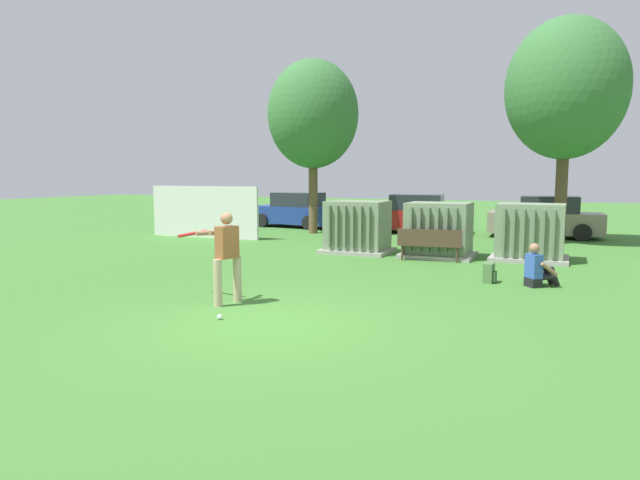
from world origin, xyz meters
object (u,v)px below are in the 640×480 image
object	(u,v)px
batter	(225,253)
parked_car_leftmost	(296,211)
park_bench	(430,242)
backpack	(489,273)
parked_car_left_of_center	(414,215)
transformer_mid_east	(530,233)
seated_spectator	(538,270)
sports_ball	(220,317)
transformer_west	(357,228)
parked_car_right_of_center	(546,218)
transformer_mid_west	(439,231)

from	to	relation	value
batter	parked_car_leftmost	bearing A→B (deg)	111.44
park_bench	parked_car_leftmost	world-z (taller)	parked_car_leftmost
backpack	parked_car_left_of_center	bearing A→B (deg)	113.08
transformer_mid_east	parked_car_leftmost	bearing A→B (deg)	147.84
transformer_mid_east	seated_spectator	distance (m)	4.07
sports_ball	seated_spectator	world-z (taller)	seated_spectator
transformer_west	parked_car_right_of_center	bearing A→B (deg)	53.45
transformer_west	park_bench	size ratio (longest dim) A/B	1.15
seated_spectator	parked_car_leftmost	xyz separation A→B (m)	(-11.17, 10.78, 0.38)
transformer_west	parked_car_left_of_center	world-z (taller)	same
backpack	parked_car_leftmost	xyz separation A→B (m)	(-10.15, 10.73, 0.54)
sports_ball	parked_car_left_of_center	distance (m)	15.68
transformer_mid_west	seated_spectator	distance (m)	4.71
seated_spectator	backpack	xyz separation A→B (m)	(-1.02, 0.05, -0.16)
transformer_mid_west	parked_car_left_of_center	world-z (taller)	same
sports_ball	seated_spectator	bearing A→B (deg)	47.75
transformer_west	batter	xyz separation A→B (m)	(0.19, -7.77, 0.19)
transformer_west	transformer_mid_east	distance (m)	5.09
backpack	parked_car_leftmost	bearing A→B (deg)	133.42
backpack	parked_car_leftmost	size ratio (longest dim) A/B	0.10
parked_car_right_of_center	seated_spectator	bearing A→B (deg)	-88.59
parked_car_right_of_center	transformer_mid_west	bearing A→B (deg)	-110.96
park_bench	batter	xyz separation A→B (m)	(-2.30, -6.88, 0.44)
transformer_mid_east	parked_car_leftmost	size ratio (longest dim) A/B	0.48
transformer_mid_west	batter	size ratio (longest dim) A/B	1.21
parked_car_left_of_center	parked_car_right_of_center	world-z (taller)	same
transformer_mid_east	parked_car_left_of_center	bearing A→B (deg)	128.07
transformer_mid_east	batter	xyz separation A→B (m)	(-4.88, -8.19, 0.19)
batter	parked_car_right_of_center	world-z (taller)	batter
transformer_mid_west	backpack	bearing A→B (deg)	-61.67
batter	parked_car_right_of_center	distance (m)	15.67
transformer_mid_west	parked_car_leftmost	distance (m)	10.89
parked_car_left_of_center	parked_car_leftmost	bearing A→B (deg)	176.54
batter	sports_ball	xyz separation A→B (m)	(0.56, -1.05, -0.93)
batter	sports_ball	world-z (taller)	batter
transformer_mid_west	transformer_mid_east	size ratio (longest dim) A/B	1.00
parked_car_right_of_center	transformer_mid_east	bearing A→B (deg)	-91.39
transformer_mid_west	park_bench	size ratio (longest dim) A/B	1.15
seated_spectator	parked_car_left_of_center	world-z (taller)	parked_car_left_of_center
sports_ball	backpack	world-z (taller)	backpack
transformer_west	backpack	bearing A→B (deg)	-38.46
transformer_west	transformer_mid_east	xyz separation A→B (m)	(5.07, 0.42, 0.00)
batter	parked_car_leftmost	size ratio (longest dim) A/B	0.40
parked_car_leftmost	transformer_west	bearing A→B (deg)	-51.65
backpack	park_bench	bearing A→B (deg)	126.69
park_bench	transformer_west	bearing A→B (deg)	160.27
transformer_west	transformer_mid_east	bearing A→B (deg)	4.69
transformer_west	parked_car_left_of_center	bearing A→B (deg)	89.56
batter	parked_car_right_of_center	size ratio (longest dim) A/B	0.41
transformer_mid_east	transformer_west	bearing A→B (deg)	-175.31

